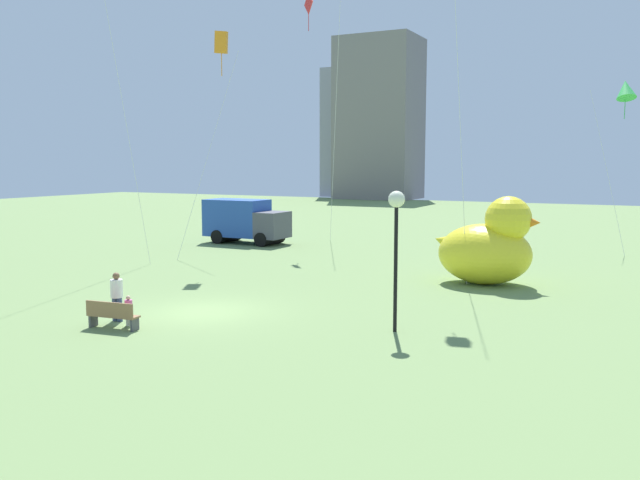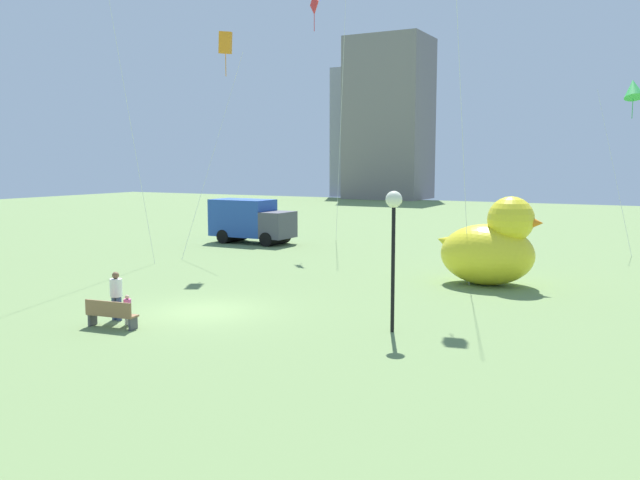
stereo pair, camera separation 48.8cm
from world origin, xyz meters
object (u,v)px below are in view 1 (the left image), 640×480
(box_truck, at_px, (245,221))
(kite_orange, at_px, (221,44))
(kite_green, at_px, (626,90))
(person_child, at_px, (129,309))
(giant_inflatable_duck, at_px, (489,247))
(kite_red, at_px, (311,18))
(park_bench, at_px, (112,314))
(person_adult, at_px, (117,294))
(lamppost, at_px, (396,220))

(box_truck, distance_m, kite_orange, 12.80)
(kite_green, bearing_deg, person_child, -115.82)
(giant_inflatable_duck, distance_m, kite_green, 16.95)
(kite_red, bearing_deg, kite_orange, -93.02)
(kite_red, bearing_deg, park_bench, -78.36)
(park_bench, relative_size, kite_orange, 0.15)
(person_adult, relative_size, box_truck, 0.30)
(person_child, xyz_separation_m, box_truck, (-8.87, 20.33, 0.88))
(park_bench, height_order, box_truck, box_truck)
(lamppost, bearing_deg, kite_red, 124.20)
(person_adult, relative_size, kite_green, 0.16)
(kite_red, bearing_deg, person_adult, -79.46)
(giant_inflatable_duck, bearing_deg, kite_red, 145.34)
(lamppost, distance_m, kite_orange, 18.24)
(park_bench, relative_size, person_adult, 1.09)
(giant_inflatable_duck, xyz_separation_m, kite_orange, (-14.04, 0.25, 9.69))
(giant_inflatable_duck, bearing_deg, kite_green, 72.81)
(person_child, relative_size, giant_inflatable_duck, 0.22)
(person_child, bearing_deg, person_adult, 157.58)
(kite_red, height_order, kite_green, kite_red)
(person_adult, height_order, kite_green, kite_green)
(giant_inflatable_duck, bearing_deg, lamppost, -94.41)
(lamppost, bearing_deg, person_child, -157.69)
(park_bench, xyz_separation_m, lamppost, (8.15, 3.80, 3.05))
(person_adult, xyz_separation_m, lamppost, (8.77, 2.92, 2.62))
(person_child, bearing_deg, park_bench, -110.47)
(kite_red, bearing_deg, kite_green, 15.50)
(giant_inflatable_duck, height_order, box_truck, giant_inflatable_duck)
(park_bench, relative_size, box_truck, 0.32)
(lamppost, bearing_deg, park_bench, -154.98)
(lamppost, bearing_deg, kite_orange, 143.77)
(kite_green, bearing_deg, kite_orange, -142.63)
(kite_orange, bearing_deg, kite_green, 37.37)
(box_truck, relative_size, kite_orange, 0.46)
(park_bench, distance_m, giant_inflatable_duck, 16.04)
(person_child, height_order, lamppost, lamppost)
(person_child, height_order, kite_green, kite_green)
(person_adult, bearing_deg, lamppost, 18.45)
(park_bench, distance_m, person_child, 0.58)
(park_bench, distance_m, box_truck, 22.62)
(giant_inflatable_duck, bearing_deg, box_truck, 156.67)
(giant_inflatable_duck, xyz_separation_m, lamppost, (-0.73, -9.50, 1.89))
(park_bench, bearing_deg, giant_inflatable_duck, 56.26)
(lamppost, height_order, kite_orange, kite_orange)
(park_bench, height_order, person_child, person_child)
(giant_inflatable_duck, relative_size, kite_red, 0.29)
(giant_inflatable_duck, distance_m, lamppost, 9.71)
(park_bench, xyz_separation_m, person_adult, (-0.62, 0.88, 0.43))
(person_adult, bearing_deg, kite_green, 62.50)
(kite_red, distance_m, kite_orange, 9.60)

